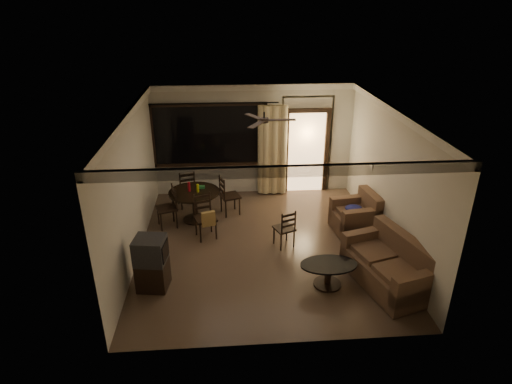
{
  "coord_description": "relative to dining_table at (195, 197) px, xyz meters",
  "views": [
    {
      "loc": [
        -0.72,
        -7.55,
        4.67
      ],
      "look_at": [
        -0.13,
        0.2,
        1.13
      ],
      "focal_mm": 30.0,
      "sensor_mm": 36.0,
      "label": 1
    }
  ],
  "objects": [
    {
      "name": "dining_chair_south",
      "position": [
        0.27,
        -0.82,
        -0.26
      ],
      "size": [
        0.53,
        0.57,
        0.95
      ],
      "rotation": [
        0.0,
        0.0,
        0.32
      ],
      "color": "black",
      "rests_on": "ground"
    },
    {
      "name": "dining_chair_east",
      "position": [
        0.79,
        0.26,
        -0.28
      ],
      "size": [
        0.53,
        0.53,
        0.95
      ],
      "rotation": [
        0.0,
        0.0,
        1.89
      ],
      "color": "black",
      "rests_on": "ground"
    },
    {
      "name": "sofa",
      "position": [
        3.56,
        -2.7,
        -0.21
      ],
      "size": [
        1.32,
        1.86,
        0.9
      ],
      "rotation": [
        0.0,
        0.0,
        0.28
      ],
      "color": "#41261E",
      "rests_on": "ground"
    },
    {
      "name": "coffee_table",
      "position": [
        2.47,
        -2.65,
        -0.27
      ],
      "size": [
        1.01,
        0.6,
        0.44
      ],
      "rotation": [
        0.0,
        0.0,
        0.32
      ],
      "color": "black",
      "rests_on": "ground"
    },
    {
      "name": "room_shell",
      "position": [
        2.04,
        0.52,
        1.26
      ],
      "size": [
        5.5,
        6.7,
        5.5
      ],
      "color": "beige",
      "rests_on": "ground"
    },
    {
      "name": "ground",
      "position": [
        1.45,
        -1.25,
        -0.57
      ],
      "size": [
        5.5,
        5.5,
        0.0
      ],
      "primitive_type": "plane",
      "color": "#7F6651",
      "rests_on": "ground"
    },
    {
      "name": "armchair",
      "position": [
        3.53,
        -0.8,
        -0.2
      ],
      "size": [
        0.98,
        0.98,
        0.87
      ],
      "rotation": [
        0.0,
        0.0,
        0.14
      ],
      "color": "#41261E",
      "rests_on": "ground"
    },
    {
      "name": "tv_cabinet",
      "position": [
        -0.6,
        -2.48,
        -0.07
      ],
      "size": [
        0.58,
        0.53,
        0.99
      ],
      "rotation": [
        0.0,
        0.0,
        -0.14
      ],
      "color": "black",
      "rests_on": "ground"
    },
    {
      "name": "side_chair",
      "position": [
        1.88,
        -1.28,
        -0.32
      ],
      "size": [
        0.48,
        0.48,
        0.84
      ],
      "rotation": [
        0.0,
        0.0,
        3.52
      ],
      "color": "black",
      "rests_on": "ground"
    },
    {
      "name": "dining_chair_north",
      "position": [
        -0.25,
        0.75,
        -0.28
      ],
      "size": [
        0.53,
        0.53,
        0.95
      ],
      "rotation": [
        0.0,
        0.0,
        3.46
      ],
      "color": "black",
      "rests_on": "ground"
    },
    {
      "name": "dining_table",
      "position": [
        0.0,
        0.0,
        0.0
      ],
      "size": [
        1.15,
        1.15,
        0.94
      ],
      "rotation": [
        0.0,
        0.0,
        0.32
      ],
      "color": "black",
      "rests_on": "ground"
    },
    {
      "name": "dining_chair_west",
      "position": [
        -0.59,
        -0.26,
        -0.28
      ],
      "size": [
        0.53,
        0.53,
        0.95
      ],
      "rotation": [
        0.0,
        0.0,
        -1.25
      ],
      "color": "black",
      "rests_on": "ground"
    }
  ]
}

